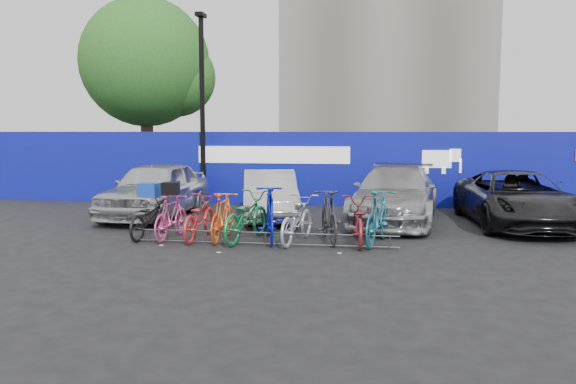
% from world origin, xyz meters
% --- Properties ---
extents(ground, '(100.00, 100.00, 0.00)m').
position_xyz_m(ground, '(0.00, 0.00, 0.00)').
color(ground, black).
rests_on(ground, ground).
extents(hoarding, '(22.00, 0.18, 2.40)m').
position_xyz_m(hoarding, '(0.01, 6.00, 1.20)').
color(hoarding, '#0A1890').
rests_on(hoarding, ground).
extents(tree, '(5.40, 5.20, 7.80)m').
position_xyz_m(tree, '(-6.77, 10.06, 5.07)').
color(tree, '#382314').
rests_on(tree, ground).
extents(lamppost, '(0.25, 0.50, 6.11)m').
position_xyz_m(lamppost, '(-3.20, 5.40, 3.27)').
color(lamppost, black).
rests_on(lamppost, ground).
extents(bike_rack, '(5.60, 0.03, 0.30)m').
position_xyz_m(bike_rack, '(-0.00, -0.60, 0.16)').
color(bike_rack, '#595B60').
rests_on(bike_rack, ground).
extents(car_0, '(2.07, 4.73, 1.59)m').
position_xyz_m(car_0, '(-3.83, 2.89, 0.79)').
color(car_0, '#B7B8BC').
rests_on(car_0, ground).
extents(car_1, '(2.24, 4.24, 1.33)m').
position_xyz_m(car_1, '(-0.57, 3.00, 0.66)').
color(car_1, '#ADADB1').
rests_on(car_1, ground).
extents(car_2, '(2.76, 5.38, 1.49)m').
position_xyz_m(car_2, '(2.84, 2.99, 0.75)').
color(car_2, '#9E9EA3').
rests_on(car_2, ground).
extents(car_3, '(2.62, 5.17, 1.40)m').
position_xyz_m(car_3, '(5.87, 2.83, 0.70)').
color(car_3, black).
rests_on(car_3, ground).
extents(bike_0, '(0.82, 1.84, 0.94)m').
position_xyz_m(bike_0, '(-2.78, -0.07, 0.47)').
color(bike_0, black).
rests_on(bike_0, ground).
extents(bike_1, '(0.61, 1.70, 1.00)m').
position_xyz_m(bike_1, '(-2.25, -0.15, 0.50)').
color(bike_1, '#DC4991').
rests_on(bike_1, ground).
extents(bike_2, '(0.73, 1.91, 0.99)m').
position_xyz_m(bike_2, '(-1.61, -0.11, 0.50)').
color(bike_2, red).
rests_on(bike_2, ground).
extents(bike_3, '(0.52, 1.79, 1.07)m').
position_xyz_m(bike_3, '(-1.05, -0.15, 0.54)').
color(bike_3, '#FA5D1B').
rests_on(bike_3, ground).
extents(bike_4, '(1.18, 2.19, 1.09)m').
position_xyz_m(bike_4, '(-0.52, -0.14, 0.55)').
color(bike_4, '#187E3E').
rests_on(bike_4, ground).
extents(bike_5, '(1.02, 2.11, 1.22)m').
position_xyz_m(bike_5, '(0.01, -0.11, 0.61)').
color(bike_5, '#0B15B2').
rests_on(bike_5, ground).
extents(bike_6, '(1.04, 2.02, 1.01)m').
position_xyz_m(bike_6, '(0.60, -0.15, 0.51)').
color(bike_6, '#B0B4B8').
rests_on(bike_6, ground).
extents(bike_7, '(0.97, 1.99, 1.15)m').
position_xyz_m(bike_7, '(1.29, 0.04, 0.57)').
color(bike_7, '#2A2B2D').
rests_on(bike_7, ground).
extents(bike_8, '(0.81, 1.96, 1.01)m').
position_xyz_m(bike_8, '(1.93, -0.13, 0.50)').
color(bike_8, maroon).
rests_on(bike_8, ground).
extents(bike_9, '(1.02, 2.03, 1.17)m').
position_xyz_m(bike_9, '(2.36, -0.06, 0.59)').
color(bike_9, '#1E667E').
rests_on(bike_9, ground).
extents(cargo_crate, '(0.47, 0.38, 0.31)m').
position_xyz_m(cargo_crate, '(-2.78, -0.07, 1.09)').
color(cargo_crate, '#143AAC').
rests_on(cargo_crate, bike_0).
extents(cargo_topcase, '(0.44, 0.41, 0.28)m').
position_xyz_m(cargo_topcase, '(-2.25, -0.15, 1.14)').
color(cargo_topcase, black).
rests_on(cargo_topcase, bike_1).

